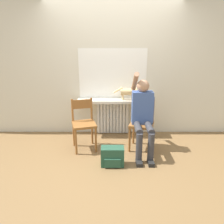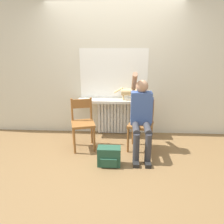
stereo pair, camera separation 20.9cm
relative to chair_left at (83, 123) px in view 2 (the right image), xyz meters
The scene contains 10 objects.
ground_plane 0.83m from the chair_left, 43.11° to the right, with size 12.00×12.00×0.00m, color brown.
wall_with_window 1.27m from the chair_left, 56.70° to the left, with size 7.00×0.06×2.70m.
radiator 0.86m from the chair_left, 53.81° to the left, with size 0.64×0.08×0.69m.
windowsill 0.80m from the chair_left, 49.05° to the left, with size 1.36×0.31×0.05m.
window_glass 1.16m from the chair_left, 55.46° to the left, with size 1.31×0.01×0.95m.
chair_left is the anchor object (origin of this frame).
chair_right 1.00m from the chair_left, ahead, with size 0.48×0.48×0.87m.
person 1.02m from the chair_left, ahead, with size 0.36×1.03×1.35m.
cat 1.07m from the chair_left, 33.74° to the left, with size 0.49×0.13×0.25m.
backpack 0.83m from the chair_left, 49.53° to the right, with size 0.34×0.21×0.29m.
Camera 2 is at (0.20, -3.04, 1.77)m, focal length 35.00 mm.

